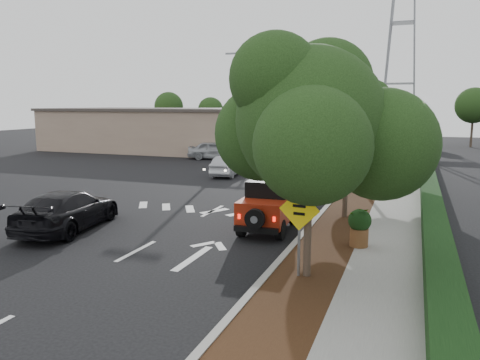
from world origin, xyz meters
The scene contains 19 objects.
ground centered at (0.00, 0.00, 0.00)m, with size 120.00×120.00×0.00m, color black.
curb centered at (4.60, 12.00, 0.07)m, with size 0.20×70.00×0.15m, color #9E9B93.
planting_strip centered at (5.60, 12.00, 0.06)m, with size 1.80×70.00×0.12m, color black.
sidewalk centered at (7.50, 12.00, 0.06)m, with size 2.00×70.00×0.12m, color gray.
hedge centered at (8.90, 12.00, 0.40)m, with size 0.80×70.00×0.80m, color black.
commercial_building centered at (-16.00, 30.00, 2.00)m, with size 22.00×12.00×4.00m, color gray.
transmission_tower centered at (6.00, 48.00, 0.00)m, with size 7.00×4.00×28.00m, color slate, non-canonical shape.
street_tree_near centered at (5.60, -0.50, 0.00)m, with size 3.80×3.80×5.92m, color black, non-canonical shape.
street_tree_mid centered at (5.60, 6.50, 0.00)m, with size 3.20×3.20×5.32m, color black, non-canonical shape.
street_tree_far centered at (5.60, 13.00, 0.00)m, with size 3.40×3.40×5.62m, color black, non-canonical shape.
light_pole_a centered at (-6.50, 26.00, 0.00)m, with size 2.00×0.22×9.00m, color slate, non-canonical shape.
light_pole_b centered at (-7.50, 38.00, 0.00)m, with size 2.00×0.22×9.00m, color slate, non-canonical shape.
red_jeep centered at (3.19, 4.09, 0.95)m, with size 1.76×3.70×1.87m.
silver_suv_ahead centered at (2.88, 11.66, 0.70)m, with size 2.31×5.00×1.39m, color #929499.
black_suv_oncoming centered at (-3.80, 1.36, 0.74)m, with size 2.06×5.08×1.47m, color black.
silver_sedan_oncoming centered at (-3.18, 15.73, 0.64)m, with size 1.36×3.89×1.28m, color #9C9EA4.
parked_suv centered at (-7.60, 23.67, 0.76)m, with size 1.79×4.46×1.52m, color #A4A6AB.
speed_hump_sign centered at (5.40, -0.62, 1.62)m, with size 1.10×0.12×2.34m.
terracotta_planter centered at (6.60, 2.62, 0.86)m, with size 0.73×0.73×1.27m.
Camera 1 is at (8.09, -12.21, 4.62)m, focal length 35.00 mm.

